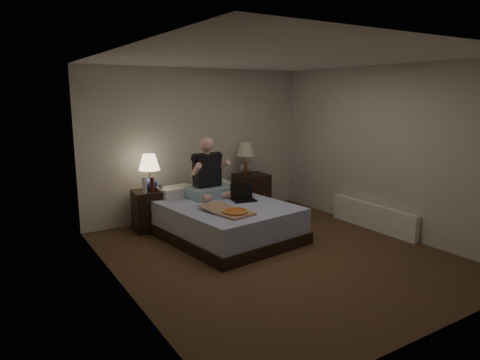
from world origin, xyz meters
TOP-DOWN VIEW (x-y plane):
  - floor at (0.00, 0.00)m, footprint 4.00×4.50m
  - ceiling at (0.00, 0.00)m, footprint 4.00×4.50m
  - wall_back at (0.00, 2.25)m, footprint 4.00×0.00m
  - wall_front at (0.00, -2.25)m, footprint 4.00×0.00m
  - wall_left at (-2.00, 0.00)m, footprint 0.00×4.50m
  - wall_right at (2.00, 0.00)m, footprint 0.00×4.50m
  - bed at (-0.23, 1.01)m, footprint 1.77×2.22m
  - nightstand_left at (-1.03, 1.88)m, footprint 0.51×0.47m
  - nightstand_right at (0.84, 1.87)m, footprint 0.56×0.50m
  - lamp_left at (-1.00, 1.90)m, footprint 0.36×0.36m
  - lamp_right at (0.78, 1.96)m, footprint 0.33×0.33m
  - water_bottle at (-1.14, 1.74)m, footprint 0.07×0.07m
  - soda_can at (-0.87, 1.79)m, footprint 0.07×0.07m
  - beer_bottle_left at (-1.02, 1.76)m, footprint 0.06×0.06m
  - beer_bottle_right at (0.68, 1.80)m, footprint 0.06×0.06m
  - person at (-0.22, 1.45)m, footprint 0.68×0.55m
  - laptop at (0.11, 0.95)m, footprint 0.39×0.35m
  - pizza_box at (-0.40, 0.37)m, footprint 0.55×0.83m
  - radiator at (1.93, 0.08)m, footprint 0.10×1.60m

SIDE VIEW (x-z plane):
  - floor at x=0.00m, z-range 0.00..0.00m
  - radiator at x=1.93m, z-range 0.00..0.40m
  - bed at x=-0.23m, z-range 0.00..0.51m
  - nightstand_left at x=-1.03m, z-range 0.00..0.62m
  - nightstand_right at x=0.84m, z-range 0.00..0.70m
  - pizza_box at x=-0.40m, z-range 0.51..0.59m
  - laptop at x=0.11m, z-range 0.51..0.75m
  - soda_can at x=-0.87m, z-range 0.62..0.72m
  - beer_bottle_left at x=-1.02m, z-range 0.62..0.85m
  - water_bottle at x=-1.14m, z-range 0.62..0.87m
  - beer_bottle_right at x=0.68m, z-range 0.70..0.93m
  - lamp_left at x=-1.00m, z-range 0.62..1.18m
  - person at x=-0.22m, z-range 0.51..1.44m
  - lamp_right at x=0.78m, z-range 0.70..1.26m
  - wall_back at x=0.00m, z-range 0.00..2.50m
  - wall_front at x=0.00m, z-range 0.00..2.50m
  - wall_left at x=-2.00m, z-range 0.00..2.50m
  - wall_right at x=2.00m, z-range 0.00..2.50m
  - ceiling at x=0.00m, z-range 2.50..2.50m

